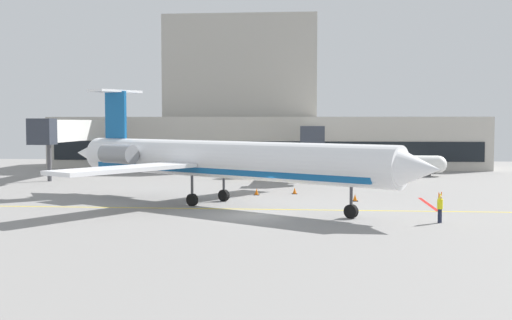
{
  "coord_description": "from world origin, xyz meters",
  "views": [
    {
      "loc": [
        3.83,
        -41.83,
        6.21
      ],
      "look_at": [
        -0.84,
        11.09,
        3.0
      ],
      "focal_mm": 45.04,
      "sensor_mm": 36.0,
      "label": 1
    }
  ],
  "objects_px": {
    "baggage_tug": "(374,174)",
    "marshaller": "(440,207)",
    "fuel_tank": "(410,164)",
    "regional_jet": "(216,160)",
    "pushback_tractor": "(247,169)"
  },
  "relations": [
    {
      "from": "regional_jet",
      "to": "baggage_tug",
      "type": "bearing_deg",
      "value": 52.36
    },
    {
      "from": "fuel_tank",
      "to": "marshaller",
      "type": "distance_m",
      "value": 34.06
    },
    {
      "from": "regional_jet",
      "to": "pushback_tractor",
      "type": "bearing_deg",
      "value": 89.92
    },
    {
      "from": "regional_jet",
      "to": "pushback_tractor",
      "type": "distance_m",
      "value": 22.37
    },
    {
      "from": "regional_jet",
      "to": "marshaller",
      "type": "xyz_separation_m",
      "value": [
        14.92,
        -7.5,
        -2.39
      ]
    },
    {
      "from": "baggage_tug",
      "to": "marshaller",
      "type": "relative_size",
      "value": 1.92
    },
    {
      "from": "pushback_tractor",
      "to": "marshaller",
      "type": "relative_size",
      "value": 2.04
    },
    {
      "from": "pushback_tractor",
      "to": "fuel_tank",
      "type": "relative_size",
      "value": 0.47
    },
    {
      "from": "baggage_tug",
      "to": "fuel_tank",
      "type": "distance_m",
      "value": 10.48
    },
    {
      "from": "pushback_tractor",
      "to": "marshaller",
      "type": "bearing_deg",
      "value": -63.4
    },
    {
      "from": "pushback_tractor",
      "to": "baggage_tug",
      "type": "bearing_deg",
      "value": -20.96
    },
    {
      "from": "baggage_tug",
      "to": "fuel_tank",
      "type": "height_order",
      "value": "fuel_tank"
    },
    {
      "from": "baggage_tug",
      "to": "marshaller",
      "type": "height_order",
      "value": "baggage_tug"
    },
    {
      "from": "pushback_tractor",
      "to": "marshaller",
      "type": "xyz_separation_m",
      "value": [
        14.89,
        -29.74,
        -0.01
      ]
    },
    {
      "from": "fuel_tank",
      "to": "marshaller",
      "type": "height_order",
      "value": "fuel_tank"
    }
  ]
}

